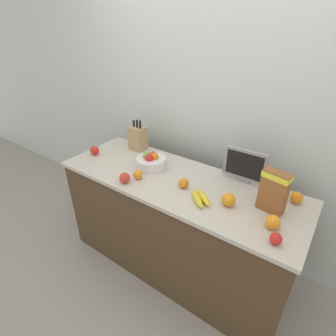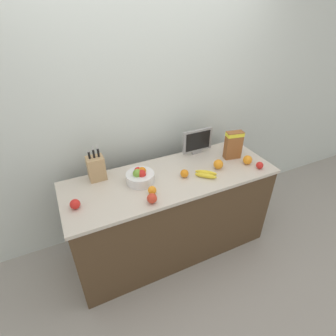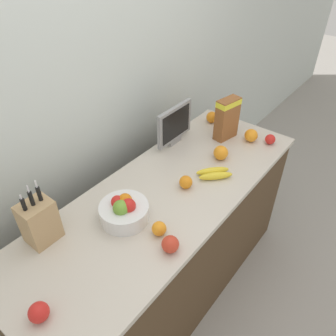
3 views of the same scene
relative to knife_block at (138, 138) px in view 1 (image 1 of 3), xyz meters
name	(u,v)px [view 1 (image 1 of 3)]	position (x,y,z in m)	size (l,w,h in m)	color
ground_plane	(175,262)	(0.59, -0.25, -1.00)	(14.00, 14.00, 0.00)	gray
wall_back	(215,109)	(0.59, 0.31, 0.30)	(9.00, 0.06, 2.60)	silver
counter	(176,225)	(0.59, -0.25, -0.55)	(1.89, 0.68, 0.89)	#4C3823
knife_block	(138,138)	(0.00, 0.00, 0.00)	(0.14, 0.12, 0.32)	tan
small_monitor	(245,165)	(1.01, 0.02, 0.03)	(0.31, 0.03, 0.26)	gray
cereal_box	(274,190)	(1.27, -0.21, 0.04)	(0.17, 0.11, 0.28)	brown
fruit_bowl	(151,161)	(0.32, -0.21, -0.05)	(0.24, 0.24, 0.14)	silver
banana_bunch	(200,198)	(0.87, -0.37, -0.09)	(0.20, 0.20, 0.04)	yellow
apple_rear	(125,178)	(0.30, -0.50, -0.07)	(0.08, 0.08, 0.08)	red
apple_leftmost	(276,239)	(1.38, -0.48, -0.08)	(0.07, 0.07, 0.07)	red
apple_rightmost	(95,151)	(-0.24, -0.31, -0.07)	(0.08, 0.08, 0.08)	red
orange_mid_right	(296,198)	(1.39, -0.03, -0.07)	(0.08, 0.08, 0.08)	orange
orange_front_center	(184,183)	(0.69, -0.30, -0.07)	(0.07, 0.07, 0.07)	orange
orange_mid_left	(138,174)	(0.35, -0.40, -0.07)	(0.07, 0.07, 0.07)	orange
orange_front_right	(229,200)	(1.04, -0.31, -0.06)	(0.09, 0.09, 0.09)	orange
orange_back_center	(273,222)	(1.33, -0.36, -0.07)	(0.09, 0.09, 0.09)	orange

